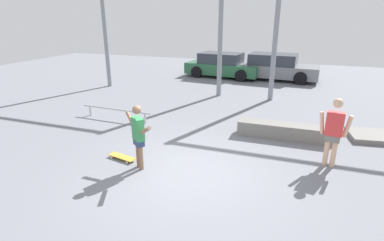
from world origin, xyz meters
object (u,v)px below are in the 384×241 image
at_px(grind_rail, 116,111).
at_px(skateboarder, 138,134).
at_px(parked_car_green, 223,65).
at_px(parked_car_grey, 275,67).
at_px(bystander, 334,130).
at_px(grind_box, 284,131).
at_px(skateboard, 122,157).

bearing_deg(grind_rail, skateboarder, -48.96).
height_order(skateboarder, parked_car_green, skateboarder).
distance_m(grind_rail, parked_car_grey, 9.86).
xyz_separation_m(parked_car_green, bystander, (5.02, -9.77, 0.25)).
xyz_separation_m(grind_box, bystander, (1.11, -1.41, 0.70)).
height_order(parked_car_green, parked_car_grey, parked_car_grey).
relative_size(grind_rail, parked_car_green, 0.62).
distance_m(skateboard, bystander, 5.02).
xyz_separation_m(skateboarder, parked_car_grey, (1.99, 11.61, -0.18)).
bearing_deg(parked_car_green, bystander, -56.92).
bearing_deg(bystander, skateboarder, 29.54).
bearing_deg(grind_rail, skateboard, -54.87).
bearing_deg(grind_rail, parked_car_green, 79.70).
xyz_separation_m(skateboard, grind_rail, (-1.81, 2.58, 0.24)).
distance_m(skateboarder, parked_car_grey, 11.78).
height_order(skateboarder, bystander, bystander).
bearing_deg(skateboarder, skateboard, -162.34).
xyz_separation_m(parked_car_grey, bystander, (2.14, -10.03, 0.23)).
bearing_deg(skateboarder, parked_car_grey, 118.33).
relative_size(skateboarder, parked_car_green, 0.35).
relative_size(parked_car_grey, bystander, 2.80).
distance_m(skateboarder, bystander, 4.42).
relative_size(skateboarder, bystander, 0.92).
height_order(grind_box, parked_car_grey, parked_car_grey).
height_order(grind_rail, bystander, bystander).
relative_size(skateboarder, parked_car_grey, 0.33).
bearing_deg(skateboard, parked_car_green, 103.75).
xyz_separation_m(grind_box, grind_rail, (-5.47, -0.19, 0.09)).
xyz_separation_m(skateboarder, skateboard, (-0.64, 0.24, -0.79)).
distance_m(skateboard, parked_car_green, 11.15).
height_order(parked_car_grey, bystander, bystander).
relative_size(parked_car_green, parked_car_grey, 0.95).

